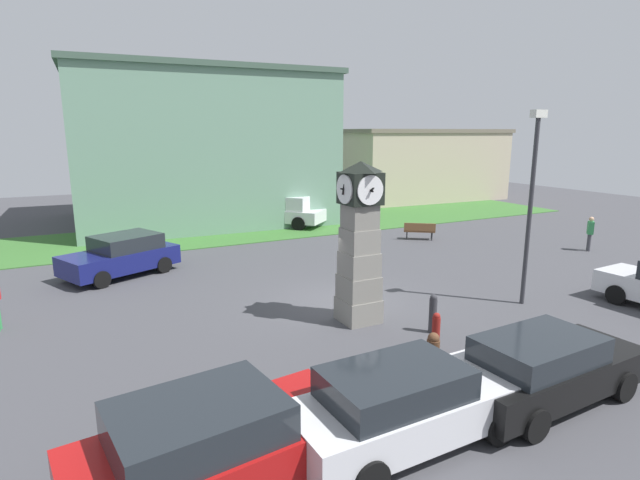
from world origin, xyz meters
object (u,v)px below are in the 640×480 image
(car_near_tower, at_px, (405,404))
(street_lamp_near_road, at_px, (531,195))
(car_by_building, at_px, (545,368))
(clock_tower, at_px, (359,245))
(bollard_near_tower, at_px, (433,313))
(bollard_far_row, at_px, (433,354))
(pickup_truck, at_px, (283,210))
(pedestrian_crossing_lot, at_px, (590,231))
(car_navy_sedan, at_px, (214,443))
(bollard_mid_row, at_px, (436,333))
(bench, at_px, (420,230))
(car_far_lot, at_px, (122,255))

(car_near_tower, bearing_deg, street_lamp_near_road, 28.69)
(car_by_building, xyz_separation_m, street_lamp_near_road, (4.54, 4.50, 2.81))
(clock_tower, xyz_separation_m, street_lamp_near_road, (5.59, -1.14, 1.25))
(bollard_near_tower, relative_size, bollard_far_row, 1.08)
(car_by_building, bearing_deg, pickup_truck, 81.89)
(car_by_building, xyz_separation_m, pedestrian_crossing_lot, (13.32, 8.32, 0.17))
(car_navy_sedan, bearing_deg, car_by_building, -4.70)
(clock_tower, relative_size, car_by_building, 1.02)
(bollard_mid_row, xyz_separation_m, bench, (8.22, 11.10, -0.02))
(clock_tower, xyz_separation_m, pedestrian_crossing_lot, (14.36, 2.67, -1.39))
(bollard_mid_row, height_order, pedestrian_crossing_lot, pedestrian_crossing_lot)
(car_by_building, relative_size, pedestrian_crossing_lot, 2.83)
(bollard_mid_row, xyz_separation_m, car_by_building, (0.47, -2.85, 0.21))
(car_navy_sedan, height_order, pedestrian_crossing_lot, pedestrian_crossing_lot)
(car_near_tower, xyz_separation_m, car_far_lot, (-3.30, 13.87, 0.03))
(car_near_tower, relative_size, pickup_truck, 0.89)
(bollard_far_row, xyz_separation_m, pickup_truck, (4.25, 18.81, 0.41))
(clock_tower, bearing_deg, bollard_far_row, -93.82)
(car_by_building, bearing_deg, car_far_lot, 115.70)
(bollard_near_tower, height_order, bench, bollard_near_tower)
(bollard_mid_row, bearing_deg, car_far_lot, 119.35)
(bench, bearing_deg, car_near_tower, -129.01)
(bollard_near_tower, bearing_deg, car_far_lot, 125.12)
(pickup_truck, relative_size, street_lamp_near_road, 0.83)
(pickup_truck, bearing_deg, car_far_lot, -145.05)
(car_navy_sedan, xyz_separation_m, street_lamp_near_road, (11.32, 3.95, 2.79))
(bench, bearing_deg, pickup_truck, 124.99)
(car_far_lot, relative_size, street_lamp_near_road, 0.75)
(car_near_tower, distance_m, pedestrian_crossing_lot, 18.65)
(car_far_lot, bearing_deg, clock_tower, -55.70)
(pickup_truck, bearing_deg, bollard_mid_row, -100.82)
(bollard_mid_row, xyz_separation_m, car_navy_sedan, (-6.30, -2.29, 0.24))
(bollard_far_row, distance_m, street_lamp_near_road, 7.05)
(clock_tower, bearing_deg, bollard_mid_row, -78.41)
(car_far_lot, bearing_deg, bollard_mid_row, -60.65)
(car_far_lot, height_order, street_lamp_near_road, street_lamp_near_road)
(clock_tower, distance_m, street_lamp_near_road, 5.84)
(car_near_tower, bearing_deg, bench, 50.99)
(bollard_far_row, xyz_separation_m, car_near_tower, (-2.15, -1.83, 0.25))
(car_far_lot, relative_size, bench, 2.89)
(car_far_lot, bearing_deg, street_lamp_near_road, -40.09)
(bollard_mid_row, bearing_deg, bollard_far_row, -133.16)
(bollard_near_tower, distance_m, bollard_far_row, 2.55)
(car_near_tower, bearing_deg, car_far_lot, 103.40)
(bench, bearing_deg, bollard_mid_row, -126.51)
(bollard_near_tower, height_order, pedestrian_crossing_lot, pedestrian_crossing_lot)
(bollard_near_tower, distance_m, bollard_mid_row, 1.36)
(bollard_far_row, relative_size, car_by_building, 0.22)
(clock_tower, distance_m, pickup_truck, 15.72)
(bollard_near_tower, distance_m, car_far_lot, 12.31)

